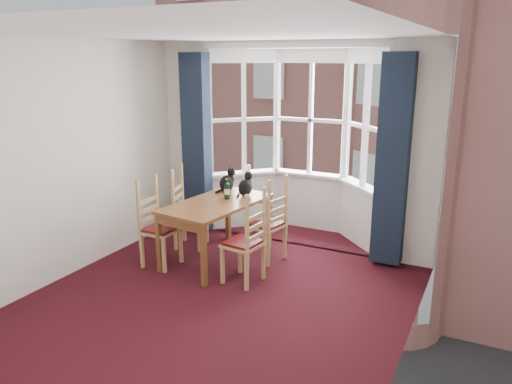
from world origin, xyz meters
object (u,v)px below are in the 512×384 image
Objects in this scene: chair_left_near at (155,229)px; chair_left_far at (185,214)px; chair_right_far at (272,227)px; cat_left at (227,182)px; candle_tall at (248,169)px; dining_table at (217,209)px; wine_bottle at (227,190)px; chair_right_near at (250,246)px; cat_right at (246,186)px.

chair_left_far is (-0.02, 0.70, 0.00)m from chair_left_near.
cat_left is at bearing 162.59° from chair_right_far.
cat_left is 0.85m from candle_tall.
cat_left reaches higher than dining_table.
candle_tall is (-0.24, 1.36, 0.23)m from dining_table.
dining_table is at bearing -74.99° from cat_left.
dining_table is at bearing -105.18° from wine_bottle.
cat_left is (0.50, 0.99, 0.45)m from chair_left_near.
chair_right_near is 2.68× the size of cat_left.
chair_left_far is at bearing -150.99° from cat_left.
chair_left_far is 2.68× the size of cat_left.
cat_right is (0.18, 0.45, 0.22)m from dining_table.
candle_tall is (0.42, 1.13, 0.46)m from chair_left_far.
dining_table is 1.74× the size of chair_right_far.
dining_table is 0.54m from cat_right.
cat_left reaches higher than chair_right_far.
cat_right is 1.01m from candle_tall.
dining_table is 1.74× the size of chair_left_near.
cat_left reaches higher than cat_right.
cat_left reaches higher than chair_left_near.
chair_right_near is 1.00m from wine_bottle.
cat_right is at bearing 67.79° from dining_table.
cat_left reaches higher than wine_bottle.
cat_right reaches higher than chair_left_far.
cat_left is at bearing 29.01° from chair_left_far.
cat_left is (0.53, 0.29, 0.45)m from chair_left_far.
wine_bottle is (0.19, -0.34, -0.01)m from cat_left.
cat_left is at bearing 131.01° from chair_right_near.
cat_left is (-0.80, 0.25, 0.45)m from chair_right_far.
wine_bottle is at bearing -76.08° from candle_tall.
cat_left is at bearing 167.53° from cat_right.
chair_right_near is (1.36, -0.67, 0.00)m from chair_left_far.
chair_right_near is at bearing -86.64° from chair_right_far.
cat_right is (0.32, -0.07, -0.00)m from cat_left.
wine_bottle reaches higher than chair_left_near.
chair_right_near is 7.77× the size of candle_tall.
dining_table is 1.74× the size of chair_left_far.
chair_right_far is at bearing -17.41° from cat_left.
chair_left_near is 2.68× the size of cat_left.
cat_left is (-0.84, 0.96, 0.45)m from chair_right_near.
chair_left_far is (-0.67, 0.23, -0.23)m from dining_table.
chair_right_near is 2.09m from candle_tall.
chair_left_near is 1.93m from candle_tall.
chair_right_near is (1.34, 0.02, 0.00)m from chair_left_near.
chair_left_near is 3.35× the size of wine_bottle.
chair_left_near is 1.20m from cat_left.
wine_bottle is at bearing -116.59° from cat_right.
chair_left_near is 1.49m from chair_right_far.
chair_left_far is at bearing -165.52° from cat_right.
cat_left is 2.90× the size of candle_tall.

